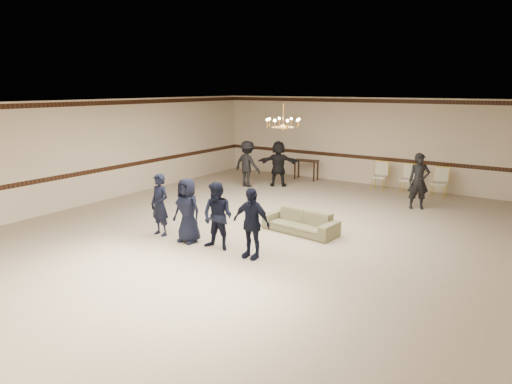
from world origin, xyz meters
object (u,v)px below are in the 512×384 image
at_px(adult_right, 419,181).
at_px(banquet_chair_left, 379,176).
at_px(adult_left, 247,164).
at_px(boy_a, 160,205).
at_px(banquet_chair_mid, 408,180).
at_px(boy_b, 187,210).
at_px(chandelier, 283,115).
at_px(boy_d, 251,223).
at_px(settee, 300,222).
at_px(banquet_chair_right, 439,183).
at_px(console_table, 306,170).
at_px(adult_mid, 278,164).
at_px(boy_c, 218,216).

relative_size(adult_right, banquet_chair_left, 1.68).
bearing_deg(adult_left, boy_a, 108.18).
distance_m(boy_a, banquet_chair_mid, 8.71).
relative_size(boy_b, adult_left, 0.91).
relative_size(chandelier, boy_d, 0.61).
bearing_deg(banquet_chair_mid, settee, -97.09).
bearing_deg(adult_right, banquet_chair_right, 55.72).
relative_size(adult_left, banquet_chair_right, 1.68).
bearing_deg(banquet_chair_right, adult_right, -101.17).
bearing_deg(boy_b, banquet_chair_right, 63.88).
bearing_deg(adult_left, console_table, -113.84).
distance_m(adult_mid, banquet_chair_left, 3.62).
xyz_separation_m(boy_c, banquet_chair_mid, (2.04, 7.81, -0.27)).
distance_m(boy_b, banquet_chair_left, 8.06).
xyz_separation_m(boy_c, adult_mid, (-2.29, 6.44, 0.07)).
distance_m(boy_c, banquet_chair_left, 7.89).
height_order(banquet_chair_mid, banquet_chair_right, same).
xyz_separation_m(boy_d, adult_mid, (-3.19, 6.44, 0.07)).
distance_m(adult_right, banquet_chair_left, 2.53).
relative_size(boy_a, banquet_chair_right, 1.54).
height_order(chandelier, boy_d, chandelier).
bearing_deg(adult_mid, adult_right, 148.57).
bearing_deg(adult_mid, settee, 99.87).
bearing_deg(adult_mid, boy_c, 82.61).
bearing_deg(boy_b, boy_c, 0.65).
distance_m(boy_c, settee, 2.35).
height_order(adult_left, console_table, adult_left).
bearing_deg(adult_mid, chandelier, 95.28).
height_order(boy_a, console_table, boy_a).
bearing_deg(banquet_chair_left, banquet_chair_right, -4.18).
distance_m(banquet_chair_left, banquet_chair_mid, 1.00).
bearing_deg(banquet_chair_right, adult_left, -165.32).
xyz_separation_m(adult_right, banquet_chair_mid, (-0.77, 1.77, -0.34)).
relative_size(boy_c, banquet_chair_left, 1.54).
xyz_separation_m(boy_a, adult_mid, (-0.49, 6.44, 0.07)).
height_order(banquet_chair_left, console_table, banquet_chair_left).
distance_m(boy_a, boy_c, 1.80).
distance_m(boy_c, adult_left, 6.57).
relative_size(chandelier, boy_b, 0.61).
relative_size(settee, adult_right, 1.14).
height_order(boy_a, adult_left, adult_left).
bearing_deg(boy_d, banquet_chair_mid, 81.08).
relative_size(adult_right, banquet_chair_mid, 1.68).
bearing_deg(boy_c, chandelier, 82.80).
xyz_separation_m(boy_a, settee, (2.77, 2.09, -0.49)).
bearing_deg(boy_a, adult_mid, 98.99).
bearing_deg(adult_left, adult_right, -172.54).
bearing_deg(adult_right, boy_b, -148.42).
relative_size(chandelier, banquet_chair_right, 0.94).
bearing_deg(boy_b, adult_mid, 102.81).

